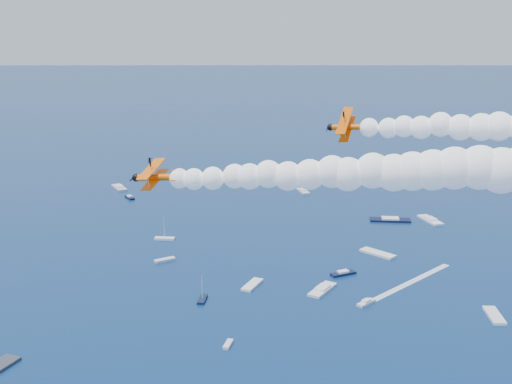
# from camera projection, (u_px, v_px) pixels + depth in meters

# --- Properties ---
(biplane_lead) EXTENTS (7.03, 8.73, 7.31)m
(biplane_lead) POSITION_uv_depth(u_px,v_px,m) (349.00, 127.00, 100.02)
(biplane_lead) COLOR #DE5204
(biplane_trail) EXTENTS (7.41, 8.55, 6.34)m
(biplane_trail) POSITION_uv_depth(u_px,v_px,m) (156.00, 177.00, 92.97)
(biplane_trail) COLOR #F85E05
(smoke_trail_trail) EXTENTS (66.93, 10.86, 11.98)m
(smoke_trail_trail) POSITION_uv_depth(u_px,v_px,m) (402.00, 172.00, 85.12)
(smoke_trail_trail) COLOR white
(spectator_boats) EXTENTS (230.25, 177.17, 0.70)m
(spectator_boats) POSITION_uv_depth(u_px,v_px,m) (351.00, 265.00, 204.94)
(spectator_boats) COLOR #323742
(spectator_boats) RESTS_ON ground
(boat_wakes) EXTENTS (187.63, 130.39, 0.04)m
(boat_wakes) POSITION_uv_depth(u_px,v_px,m) (430.00, 348.00, 154.52)
(boat_wakes) COLOR white
(boat_wakes) RESTS_ON ground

